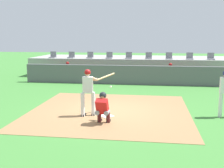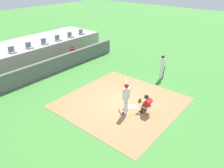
{
  "view_description": "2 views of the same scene",
  "coord_description": "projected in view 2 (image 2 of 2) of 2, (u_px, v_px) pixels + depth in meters",
  "views": [
    {
      "loc": [
        1.65,
        -10.85,
        3.02
      ],
      "look_at": [
        0.0,
        0.7,
        1.0
      ],
      "focal_mm": 44.41,
      "sensor_mm": 36.0,
      "label": 1
    },
    {
      "loc": [
        -8.65,
        -6.44,
        6.83
      ],
      "look_at": [
        0.0,
        0.7,
        1.0
      ],
      "focal_mm": 34.35,
      "sensor_mm": 36.0,
      "label": 2
    }
  ],
  "objects": [
    {
      "name": "dirt_infield",
      "position": [
        121.0,
        102.0,
        12.71
      ],
      "size": [
        6.4,
        6.4,
        0.01
      ],
      "primitive_type": "cube",
      "color": "#9E754C",
      "rests_on": "ground"
    },
    {
      "name": "stadium_seat_3",
      "position": [
        12.0,
        51.0,
        16.31
      ],
      "size": [
        0.46,
        0.46,
        0.48
      ],
      "color": "slate",
      "rests_on": "stands_platform"
    },
    {
      "name": "stadium_seat_8",
      "position": [
        82.0,
        33.0,
        21.25
      ],
      "size": [
        0.46,
        0.46,
        0.48
      ],
      "color": "slate",
      "rests_on": "stands_platform"
    },
    {
      "name": "dugout_player_1",
      "position": [
        74.0,
        53.0,
        18.52
      ],
      "size": [
        0.49,
        0.7,
        1.3
      ],
      "color": "#939399",
      "rests_on": "ground"
    },
    {
      "name": "dugout_wall",
      "position": [
        53.0,
        66.0,
        16.1
      ],
      "size": [
        13.0,
        0.3,
        1.2
      ],
      "primitive_type": "cube",
      "color": "#59595E",
      "rests_on": "ground"
    },
    {
      "name": "home_plate",
      "position": [
        132.0,
        107.0,
        12.25
      ],
      "size": [
        0.62,
        0.62,
        0.02
      ],
      "primitive_type": "cube",
      "rotation": [
        0.0,
        0.0,
        0.79
      ],
      "color": "white",
      "rests_on": "dirt_infield"
    },
    {
      "name": "catcher_crouched",
      "position": [
        146.0,
        103.0,
        11.51
      ],
      "size": [
        0.5,
        1.91,
        1.13
      ],
      "color": "gray",
      "rests_on": "ground"
    },
    {
      "name": "stadium_seat_6",
      "position": [
        58.0,
        39.0,
        19.27
      ],
      "size": [
        0.46,
        0.46,
        0.48
      ],
      "color": "slate",
      "rests_on": "stands_platform"
    },
    {
      "name": "dugout_bench",
      "position": [
        45.0,
        67.0,
        16.84
      ],
      "size": [
        11.8,
        0.44,
        0.45
      ],
      "primitive_type": "cube",
      "color": "olive",
      "rests_on": "ground"
    },
    {
      "name": "stands_platform",
      "position": [
        21.0,
        53.0,
        18.54
      ],
      "size": [
        15.0,
        4.4,
        1.4
      ],
      "primitive_type": "cube",
      "color": "#9E9E99",
      "rests_on": "ground"
    },
    {
      "name": "stadium_seat_4",
      "position": [
        29.0,
        47.0,
        17.3
      ],
      "size": [
        0.46,
        0.46,
        0.48
      ],
      "color": "slate",
      "rests_on": "stands_platform"
    },
    {
      "name": "on_deck_batter",
      "position": [
        162.0,
        66.0,
        15.09
      ],
      "size": [
        0.58,
        0.23,
        1.79
      ],
      "color": "silver",
      "rests_on": "ground"
    },
    {
      "name": "ground_plane",
      "position": [
        121.0,
        102.0,
        12.71
      ],
      "size": [
        80.0,
        80.0,
        0.0
      ],
      "primitive_type": "plane",
      "color": "#428438"
    },
    {
      "name": "stadium_seat_7",
      "position": [
        70.0,
        36.0,
        20.26
      ],
      "size": [
        0.46,
        0.46,
        0.48
      ],
      "color": "slate",
      "rests_on": "stands_platform"
    },
    {
      "name": "stadium_seat_5",
      "position": [
        44.0,
        43.0,
        18.29
      ],
      "size": [
        0.46,
        0.46,
        0.48
      ],
      "color": "slate",
      "rests_on": "stands_platform"
    },
    {
      "name": "batter_at_plate",
      "position": [
        126.0,
        96.0,
        11.3
      ],
      "size": [
        1.18,
        0.96,
        1.8
      ],
      "color": "silver",
      "rests_on": "ground"
    }
  ]
}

